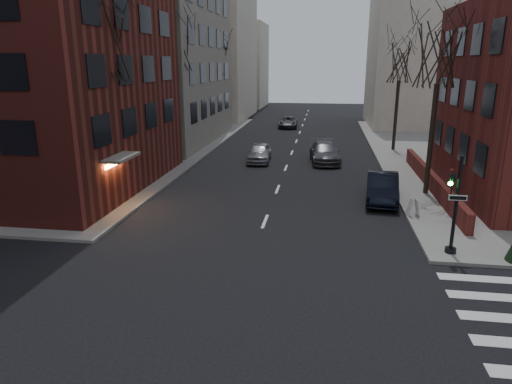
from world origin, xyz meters
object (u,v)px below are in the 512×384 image
tree_left_c (217,58)px  car_lane_silver (259,153)px  tree_right_b (400,62)px  sandwich_board (413,207)px  car_lane_far (288,122)px  tree_left_a (101,44)px  streetlamp_near (168,112)px  tree_right_a (440,54)px  traffic_signal (454,211)px  parked_sedan (382,188)px  tree_left_b (175,44)px  streetlamp_far (228,93)px  car_lane_gray (325,152)px

tree_left_c → car_lane_silver: tree_left_c is taller
tree_right_b → sandwich_board: size_ratio=10.42×
sandwich_board → car_lane_far: bearing=97.5°
tree_left_a → streetlamp_near: 9.07m
tree_left_c → tree_right_a: bearing=-51.3°
traffic_signal → car_lane_silver: traffic_signal is taller
tree_left_a → parked_sedan: (14.88, 2.34, -7.67)m
parked_sedan → tree_left_b: bearing=152.4°
tree_left_a → tree_right_a: tree_left_a is taller
tree_right_b → streetlamp_far: size_ratio=1.46×
car_lane_silver → tree_right_b: bearing=26.2°
car_lane_silver → streetlamp_far: bearing=107.6°
tree_left_a → parked_sedan: 16.90m
tree_left_c → parked_sedan: 28.87m
car_lane_silver → tree_left_b: bearing=176.4°
parked_sedan → tree_left_c: bearing=127.6°
tree_left_b → tree_right_b: size_ratio=1.18×
parked_sedan → car_lane_far: 30.39m
streetlamp_far → sandwich_board: 32.60m
tree_right_b → car_lane_gray: 10.62m
tree_right_b → car_lane_silver: bearing=-151.1°
tree_right_a → traffic_signal: bearing=-95.5°
tree_left_c → sandwich_board: (16.10, -26.45, -7.44)m
tree_left_a → car_lane_far: tree_left_a is taller
traffic_signal → tree_left_c: bearing=118.4°
tree_left_b → streetlamp_near: 6.18m
tree_left_b → sandwich_board: (16.10, -12.45, -8.32)m
streetlamp_far → sandwich_board: bearing=-61.4°
traffic_signal → car_lane_gray: traffic_signal is taller
tree_left_b → car_lane_gray: (11.62, 0.47, -8.14)m
traffic_signal → tree_right_a: (0.86, 9.01, 6.12)m
tree_left_b → car_lane_silver: (6.52, -0.11, -8.18)m
streetlamp_far → sandwich_board: (15.50, -28.45, -3.65)m
parked_sedan → car_lane_gray: (-3.25, 10.13, -0.03)m
tree_left_a → car_lane_gray: 18.71m
parked_sedan → car_lane_gray: size_ratio=0.91×
traffic_signal → tree_left_b: bearing=134.5°
streetlamp_near → car_lane_gray: (11.02, 4.47, -3.47)m
tree_left_a → tree_left_b: 12.01m
car_lane_silver → sandwich_board: 15.62m
tree_left_a → sandwich_board: size_ratio=11.64×
tree_right_b → streetlamp_far: tree_right_b is taller
tree_right_a → streetlamp_near: (-17.00, 4.00, -3.79)m
car_lane_far → car_lane_silver: bearing=-94.0°
tree_left_a → tree_right_b: tree_left_a is taller
traffic_signal → car_lane_gray: 18.25m
car_lane_gray → sandwich_board: (4.48, -12.92, -0.18)m
streetlamp_near → car_lane_silver: (5.92, 3.89, -3.51)m
traffic_signal → tree_left_c: (-16.74, 31.01, 6.12)m
tree_right_a → tree_right_b: bearing=90.0°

